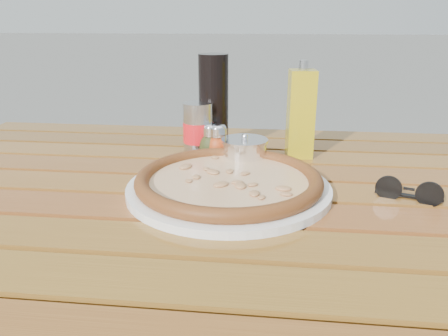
# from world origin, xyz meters

# --- Properties ---
(table) EXTENTS (1.40, 0.90, 0.75)m
(table) POSITION_xyz_m (0.00, -0.00, 0.67)
(table) COLOR #35200C
(table) RESTS_ON ground
(plate) EXTENTS (0.37, 0.37, 0.01)m
(plate) POSITION_xyz_m (0.01, -0.02, 0.76)
(plate) COLOR white
(plate) RESTS_ON table
(pizza) EXTENTS (0.39, 0.39, 0.03)m
(pizza) POSITION_xyz_m (0.01, -0.02, 0.77)
(pizza) COLOR #FFE5B6
(pizza) RESTS_ON plate
(pepper_shaker) EXTENTS (0.06, 0.06, 0.08)m
(pepper_shaker) POSITION_xyz_m (-0.03, 0.16, 0.79)
(pepper_shaker) COLOR #B64014
(pepper_shaker) RESTS_ON table
(oregano_shaker) EXTENTS (0.06, 0.06, 0.08)m
(oregano_shaker) POSITION_xyz_m (-0.04, 0.16, 0.79)
(oregano_shaker) COLOR #373E18
(oregano_shaker) RESTS_ON table
(dark_bottle) EXTENTS (0.07, 0.07, 0.22)m
(dark_bottle) POSITION_xyz_m (-0.05, 0.22, 0.86)
(dark_bottle) COLOR black
(dark_bottle) RESTS_ON table
(soda_can) EXTENTS (0.08, 0.08, 0.12)m
(soda_can) POSITION_xyz_m (-0.08, 0.18, 0.81)
(soda_can) COLOR silver
(soda_can) RESTS_ON table
(olive_oil_cruet) EXTENTS (0.06, 0.06, 0.21)m
(olive_oil_cruet) POSITION_xyz_m (0.15, 0.21, 0.85)
(olive_oil_cruet) COLOR #AF9A12
(olive_oil_cruet) RESTS_ON table
(parmesan_tin) EXTENTS (0.10, 0.10, 0.07)m
(parmesan_tin) POSITION_xyz_m (0.03, 0.12, 0.78)
(parmesan_tin) COLOR white
(parmesan_tin) RESTS_ON table
(sunglasses) EXTENTS (0.11, 0.05, 0.04)m
(sunglasses) POSITION_xyz_m (0.32, -0.03, 0.77)
(sunglasses) COLOR black
(sunglasses) RESTS_ON table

